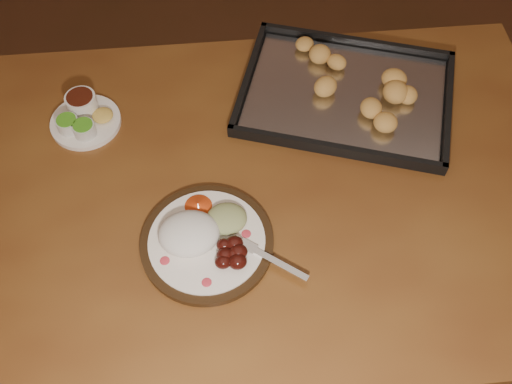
{
  "coord_description": "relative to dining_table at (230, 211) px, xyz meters",
  "views": [
    {
      "loc": [
        -0.22,
        -0.62,
        1.76
      ],
      "look_at": [
        -0.16,
        0.03,
        0.77
      ],
      "focal_mm": 40.0,
      "sensor_mm": 36.0,
      "label": 1
    }
  ],
  "objects": [
    {
      "name": "dining_table",
      "position": [
        0.0,
        0.0,
        0.0
      ],
      "size": [
        1.51,
        0.91,
        0.75
      ],
      "rotation": [
        0.0,
        0.0,
        0.01
      ],
      "color": "brown",
      "rests_on": "ground"
    },
    {
      "name": "baking_tray",
      "position": [
        0.29,
        0.23,
        0.11
      ],
      "size": [
        0.57,
        0.49,
        0.05
      ],
      "rotation": [
        0.0,
        0.0,
        -0.31
      ],
      "color": "black",
      "rests_on": "dining_table"
    },
    {
      "name": "ground",
      "position": [
        0.22,
        -0.05,
        -0.65
      ],
      "size": [
        4.0,
        4.0,
        0.0
      ],
      "primitive_type": "plane",
      "color": "#5A311E",
      "rests_on": "ground"
    },
    {
      "name": "condiment_saucer",
      "position": [
        -0.32,
        0.21,
        0.12
      ],
      "size": [
        0.16,
        0.16,
        0.05
      ],
      "rotation": [
        0.0,
        0.0,
        -0.13
      ],
      "color": "white",
      "rests_on": "dining_table"
    },
    {
      "name": "dinner_plate",
      "position": [
        -0.05,
        -0.13,
        0.12
      ],
      "size": [
        0.32,
        0.27,
        0.06
      ],
      "rotation": [
        0.0,
        0.0,
        -0.43
      ],
      "color": "black",
      "rests_on": "dining_table"
    }
  ]
}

